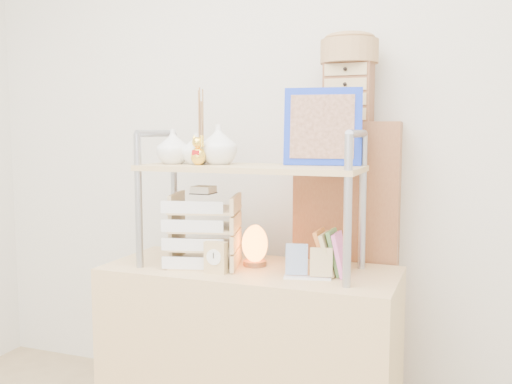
# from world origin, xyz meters

# --- Properties ---
(desk) EXTENTS (1.20, 0.50, 0.75)m
(desk) POSITION_xyz_m (0.00, 1.20, 0.38)
(desk) COLOR tan
(desk) RESTS_ON ground
(cabinet) EXTENTS (0.47, 0.27, 1.35)m
(cabinet) POSITION_xyz_m (0.33, 1.57, 0.68)
(cabinet) COLOR brown
(cabinet) RESTS_ON ground
(hutch) EXTENTS (0.90, 0.34, 0.73)m
(hutch) POSITION_xyz_m (-0.06, 1.21, 1.18)
(hutch) COLOR #9497A1
(hutch) RESTS_ON desk
(letter_tray) EXTENTS (0.33, 0.32, 0.33)m
(letter_tray) POSITION_xyz_m (-0.20, 1.18, 0.88)
(letter_tray) COLOR #D6AD80
(letter_tray) RESTS_ON desk
(salt_lamp) EXTENTS (0.11, 0.11, 0.17)m
(salt_lamp) POSITION_xyz_m (0.00, 1.24, 0.84)
(salt_lamp) COLOR brown
(salt_lamp) RESTS_ON desk
(desk_clock) EXTENTS (0.09, 0.04, 0.13)m
(desk_clock) POSITION_xyz_m (-0.10, 1.07, 0.81)
(desk_clock) COLOR tan
(desk_clock) RESTS_ON desk
(postcard_stand) EXTENTS (0.19, 0.09, 0.13)m
(postcard_stand) POSITION_xyz_m (0.27, 1.12, 0.79)
(postcard_stand) COLOR white
(postcard_stand) RESTS_ON desk
(drawer_chest) EXTENTS (0.20, 0.16, 0.25)m
(drawer_chest) POSITION_xyz_m (0.33, 1.55, 1.48)
(drawer_chest) COLOR brown
(drawer_chest) RESTS_ON cabinet
(woven_basket) EXTENTS (0.25, 0.25, 0.10)m
(woven_basket) POSITION_xyz_m (0.33, 1.55, 1.65)
(woven_basket) COLOR #987045
(woven_basket) RESTS_ON drawer_chest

